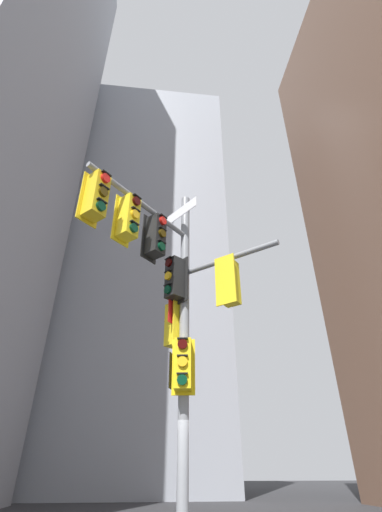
{
  "coord_description": "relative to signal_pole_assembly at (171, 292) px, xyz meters",
  "views": [
    {
      "loc": [
        -0.71,
        -7.63,
        1.68
      ],
      "look_at": [
        0.18,
        0.27,
        6.43
      ],
      "focal_mm": 25.07,
      "sensor_mm": 36.0,
      "label": 1
    }
  ],
  "objects": [
    {
      "name": "signal_pole_assembly",
      "position": [
        0.0,
        0.0,
        0.0
      ],
      "size": [
        4.11,
        2.86,
        8.09
      ],
      "color": "gray",
      "rests_on": "ground"
    },
    {
      "name": "building_mid_block",
      "position": [
        -2.73,
        27.01,
        14.48
      ],
      "size": [
        17.1,
        17.1,
        38.92
      ],
      "primitive_type": "cube",
      "color": "#9399A3",
      "rests_on": "ground"
    }
  ]
}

